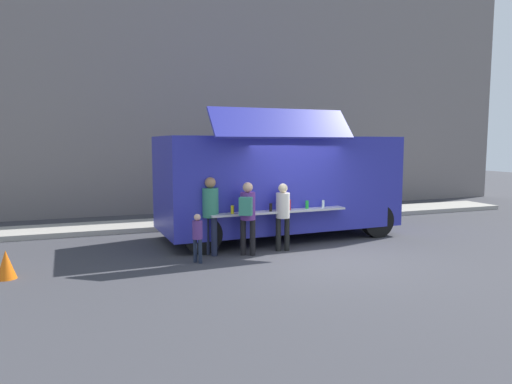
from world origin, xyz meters
The scene contains 10 objects.
ground_plane centered at (0.00, 0.00, 0.00)m, with size 60.00×60.00×0.00m, color #38383D.
curb_strip centered at (-3.96, 5.10, 0.07)m, with size 28.00×1.60×0.15m, color #9E998E.
building_behind centered at (-2.96, 9.00, 5.11)m, with size 32.00×2.40×10.21m, color slate.
food_truck_main centered at (0.05, 2.48, 1.50)m, with size 6.42×3.33×3.37m.
traffic_cone_orange centered at (-6.32, 0.65, 0.28)m, with size 0.36×0.36×0.55m, color orange.
trash_bin centered at (4.51, 4.80, 0.48)m, with size 0.60×0.60×0.95m, color #2F603A.
customer_front_ordering centered at (-0.51, 0.94, 0.96)m, with size 0.33×0.33×1.61m.
customer_mid_with_backpack centered at (-1.45, 0.78, 1.03)m, with size 0.46×0.55×1.68m.
customer_rear_waiting centered at (-2.22, 1.12, 1.07)m, with size 0.36×0.36×1.79m.
child_near_queue centered at (-2.66, 0.55, 0.63)m, with size 0.22×0.22×1.06m.
Camera 1 is at (-4.83, -8.90, 2.56)m, focal length 32.22 mm.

